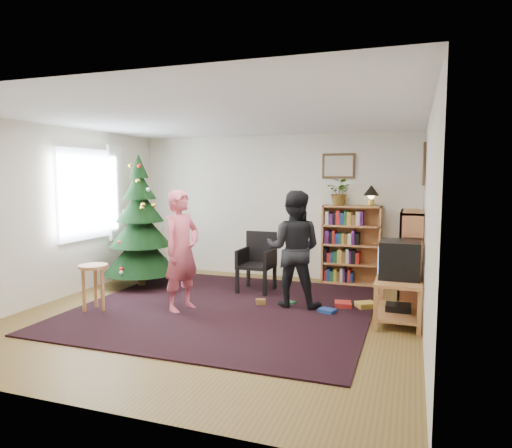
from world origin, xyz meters
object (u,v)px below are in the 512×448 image
(person_standing, at_px, (182,251))
(potted_plant, at_px, (340,192))
(tv_stand, at_px, (399,295))
(crt_tv, at_px, (400,259))
(table_lamp, at_px, (371,192))
(person_by_chair, at_px, (294,249))
(christmas_tree, at_px, (140,232))
(bookshelf_back, at_px, (351,244))
(armchair, at_px, (258,260))
(bookshelf_right, at_px, (411,256))
(stool, at_px, (94,275))
(picture_right, at_px, (424,164))
(picture_back, at_px, (339,166))

(person_standing, distance_m, potted_plant, 2.95)
(tv_stand, bearing_deg, crt_tv, 180.00)
(person_standing, bearing_deg, table_lamp, -27.58)
(potted_plant, bearing_deg, person_by_chair, -102.61)
(person_standing, height_order, potted_plant, potted_plant)
(christmas_tree, xyz_separation_m, crt_tv, (4.01, -0.54, -0.11))
(bookshelf_back, relative_size, tv_stand, 1.35)
(armchair, bearing_deg, tv_stand, -20.12)
(bookshelf_right, relative_size, stool, 2.08)
(bookshelf_back, relative_size, potted_plant, 2.95)
(picture_right, bearing_deg, christmas_tree, -170.60)
(armchair, bearing_deg, picture_back, 48.87)
(potted_plant, distance_m, table_lamp, 0.50)
(armchair, height_order, table_lamp, table_lamp)
(crt_tv, xyz_separation_m, potted_plant, (-1.02, 1.84, 0.74))
(bookshelf_right, relative_size, potted_plant, 2.95)
(picture_right, bearing_deg, person_standing, -150.48)
(bookshelf_back, bearing_deg, stool, -137.79)
(crt_tv, bearing_deg, table_lamp, 105.66)
(crt_tv, relative_size, stool, 0.83)
(table_lamp, bearing_deg, bookshelf_back, 180.00)
(crt_tv, distance_m, table_lamp, 2.05)
(tv_stand, xyz_separation_m, person_standing, (-2.73, -0.45, 0.47))
(picture_back, bearing_deg, person_standing, -124.55)
(christmas_tree, bearing_deg, tv_stand, -7.69)
(picture_back, height_order, armchair, picture_back)
(picture_back, height_order, bookshelf_right, picture_back)
(potted_plant, bearing_deg, table_lamp, 0.00)
(crt_tv, height_order, armchair, crt_tv)
(person_by_chair, bearing_deg, picture_right, -150.97)
(potted_plant, bearing_deg, picture_back, 111.10)
(person_by_chair, bearing_deg, table_lamp, -121.34)
(picture_back, relative_size, potted_plant, 1.25)
(tv_stand, bearing_deg, person_standing, -170.74)
(picture_back, distance_m, potted_plant, 0.45)
(christmas_tree, relative_size, bookshelf_back, 1.64)
(tv_stand, height_order, armchair, armchair)
(crt_tv, xyz_separation_m, person_by_chair, (-1.38, 0.21, 0.02))
(bookshelf_right, distance_m, person_standing, 3.18)
(stool, bearing_deg, bookshelf_back, 42.21)
(tv_stand, xyz_separation_m, armchair, (-2.11, 0.87, 0.17))
(christmas_tree, bearing_deg, bookshelf_back, 22.11)
(bookshelf_back, bearing_deg, picture_right, -28.81)
(picture_right, distance_m, christmas_tree, 4.45)
(bookshelf_right, bearing_deg, bookshelf_back, 46.74)
(christmas_tree, xyz_separation_m, armchair, (1.90, 0.33, -0.39))
(stool, height_order, person_standing, person_standing)
(table_lamp, bearing_deg, crt_tv, -74.34)
(person_by_chair, bearing_deg, armchair, -45.49)
(crt_tv, distance_m, person_standing, 2.77)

